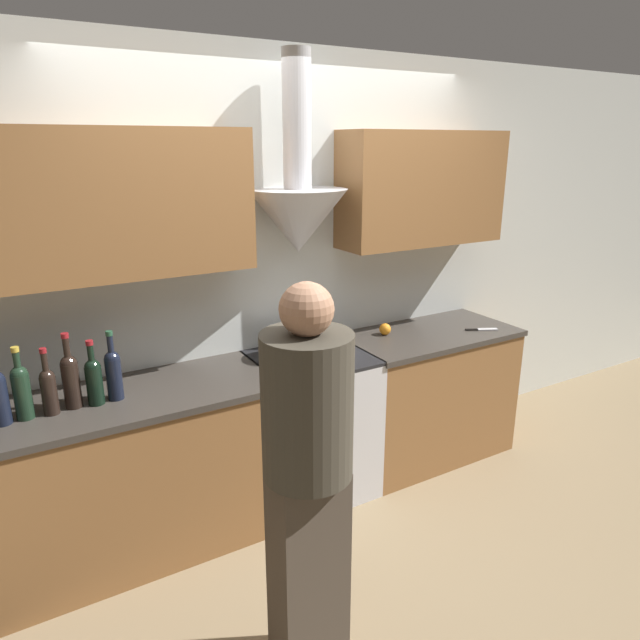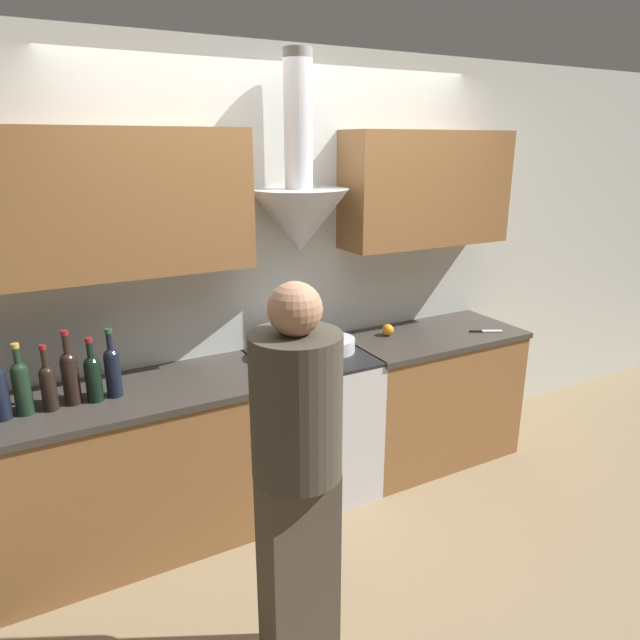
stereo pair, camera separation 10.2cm
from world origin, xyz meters
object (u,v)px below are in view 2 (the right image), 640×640
at_px(orange_fruit, 388,330).
at_px(person_foreground_left, 297,473).
at_px(wine_bottle_6, 93,376).
at_px(wine_bottle_7, 113,369).
at_px(wine_bottle_3, 22,385).
at_px(wine_bottle_4, 48,385).
at_px(stove_range, 312,424).
at_px(stock_pot, 285,347).
at_px(wine_bottle_5, 70,375).
at_px(mixing_bowl, 333,345).

xyz_separation_m(orange_fruit, person_foreground_left, (-1.24, -1.19, -0.02)).
distance_m(wine_bottle_6, wine_bottle_7, 0.09).
bearing_deg(person_foreground_left, wine_bottle_3, 129.34).
distance_m(wine_bottle_4, wine_bottle_7, 0.29).
bearing_deg(stove_range, orange_fruit, 9.37).
distance_m(wine_bottle_3, wine_bottle_7, 0.40).
bearing_deg(stock_pot, stove_range, -20.22).
xyz_separation_m(stove_range, stock_pot, (-0.15, 0.05, 0.50)).
distance_m(wine_bottle_4, person_foreground_left, 1.30).
relative_size(orange_fruit, person_foreground_left, 0.05).
bearing_deg(wine_bottle_5, stock_pot, 3.36).
bearing_deg(stove_range, wine_bottle_5, -179.45).
height_order(wine_bottle_6, person_foreground_left, person_foreground_left).
height_order(wine_bottle_5, orange_fruit, wine_bottle_5).
bearing_deg(wine_bottle_3, wine_bottle_5, 3.41).
relative_size(wine_bottle_5, stock_pot, 1.52).
relative_size(wine_bottle_3, wine_bottle_6, 1.07).
bearing_deg(orange_fruit, wine_bottle_7, -176.02).
relative_size(wine_bottle_4, wine_bottle_5, 0.87).
bearing_deg(wine_bottle_3, wine_bottle_7, 0.87).
distance_m(wine_bottle_5, stock_pot, 1.15).
relative_size(wine_bottle_5, orange_fruit, 4.84).
xyz_separation_m(wine_bottle_5, orange_fruit, (1.90, 0.11, -0.11)).
xyz_separation_m(wine_bottle_4, orange_fruit, (2.00, 0.14, -0.09)).
distance_m(wine_bottle_6, person_foreground_left, 1.20).
xyz_separation_m(wine_bottle_5, person_foreground_left, (0.66, -1.07, -0.13)).
bearing_deg(orange_fruit, wine_bottle_5, -176.61).
distance_m(wine_bottle_3, person_foreground_left, 1.38).
height_order(wine_bottle_5, person_foreground_left, person_foreground_left).
distance_m(wine_bottle_7, person_foreground_left, 1.17).
distance_m(wine_bottle_5, wine_bottle_6, 0.10).
xyz_separation_m(wine_bottle_3, person_foreground_left, (0.87, -1.06, -0.13)).
relative_size(wine_bottle_6, orange_fruit, 4.22).
relative_size(wine_bottle_4, orange_fruit, 4.22).
bearing_deg(stock_pot, orange_fruit, 3.45).
bearing_deg(wine_bottle_5, person_foreground_left, -58.29).
bearing_deg(wine_bottle_4, mixing_bowl, 1.87).
height_order(stove_range, person_foreground_left, person_foreground_left).
bearing_deg(mixing_bowl, wine_bottle_5, -178.91).
xyz_separation_m(wine_bottle_7, mixing_bowl, (1.25, 0.03, -0.10)).
distance_m(wine_bottle_4, wine_bottle_5, 0.10).
relative_size(wine_bottle_7, mixing_bowl, 1.30).
distance_m(mixing_bowl, person_foreground_left, 1.35).
bearing_deg(person_foreground_left, wine_bottle_6, 118.19).
height_order(mixing_bowl, person_foreground_left, person_foreground_left).
height_order(wine_bottle_6, mixing_bowl, wine_bottle_6).
bearing_deg(stock_pot, wine_bottle_5, -176.64).
distance_m(wine_bottle_3, mixing_bowl, 1.65).
height_order(wine_bottle_5, stock_pot, wine_bottle_5).
relative_size(stove_range, mixing_bowl, 3.32).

